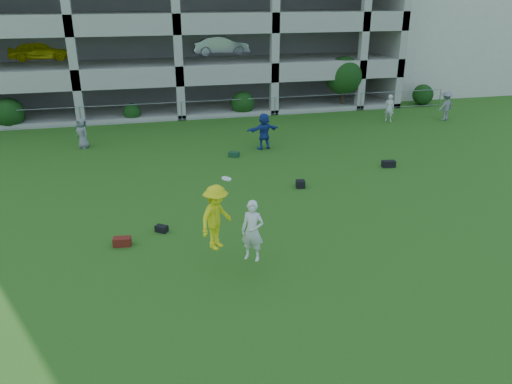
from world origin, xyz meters
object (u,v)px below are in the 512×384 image
object	(u,v)px
stucco_building	(439,22)
frisbee_contest	(224,220)
bystander_f	(446,106)
bystander_d	(264,131)
bystander_c	(82,133)
bystander_e	(389,108)
parking_garage	(165,13)
crate_d	(300,184)

from	to	relation	value
stucco_building	frisbee_contest	distance (m)	36.06
bystander_f	frisbee_contest	bearing A→B (deg)	21.93
stucco_building	frisbee_contest	xyz separation A→B (m)	(-23.58, -27.05, -3.52)
stucco_building	bystander_d	bearing A→B (deg)	-140.71
bystander_c	bystander_e	distance (m)	18.01
stucco_building	bystander_c	xyz separation A→B (m)	(-28.54, -13.64, -4.24)
bystander_f	frisbee_contest	xyz separation A→B (m)	(-16.52, -14.28, 0.58)
bystander_e	stucco_building	bearing A→B (deg)	-83.52
bystander_c	bystander_e	bearing A→B (deg)	49.39
frisbee_contest	parking_garage	distance (m)	27.14
frisbee_contest	bystander_c	bearing A→B (deg)	110.26
bystander_f	parking_garage	bearing A→B (deg)	-56.94
bystander_c	parking_garage	xyz separation A→B (m)	(5.53, 13.34, 5.25)
bystander_d	bystander_f	bearing A→B (deg)	-176.58
bystander_e	bystander_f	distance (m)	3.57
bystander_c	bystander_f	bearing A→B (deg)	47.11
bystander_f	parking_garage	size ratio (longest dim) A/B	0.06
bystander_c	bystander_d	bearing A→B (deg)	30.16
stucco_building	parking_garage	size ratio (longest dim) A/B	0.53
bystander_c	parking_garage	world-z (taller)	parking_garage
crate_d	frisbee_contest	bearing A→B (deg)	-127.20
stucco_building	crate_d	bearing A→B (deg)	-132.00
bystander_e	frisbee_contest	xyz separation A→B (m)	(-13.00, -14.86, 0.65)
bystander_c	crate_d	size ratio (longest dim) A/B	4.35
bystander_e	frisbee_contest	distance (m)	19.75
bystander_d	crate_d	xyz separation A→B (m)	(0.11, -5.60, -0.77)
frisbee_contest	bystander_f	bearing A→B (deg)	40.85
bystander_d	frisbee_contest	xyz separation A→B (m)	(-4.04, -11.07, 0.56)
crate_d	frisbee_contest	size ratio (longest dim) A/B	0.15
bystander_d	bystander_e	xyz separation A→B (m)	(8.95, 3.79, -0.10)
bystander_c	bystander_d	xyz separation A→B (m)	(9.00, -2.35, 0.16)
bystander_f	bystander_d	bearing A→B (deg)	-4.46
stucco_building	bystander_c	world-z (taller)	stucco_building
bystander_e	parking_garage	bearing A→B (deg)	3.69
bystander_d	crate_d	size ratio (longest dim) A/B	5.28
bystander_e	crate_d	distance (m)	12.92
stucco_building	frisbee_contest	size ratio (longest dim) A/B	6.77
crate_d	parking_garage	bearing A→B (deg)	99.55
crate_d	bystander_e	bearing A→B (deg)	46.71
bystander_e	parking_garage	distance (m)	17.96
crate_d	stucco_building	bearing A→B (deg)	48.00
crate_d	parking_garage	world-z (taller)	parking_garage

